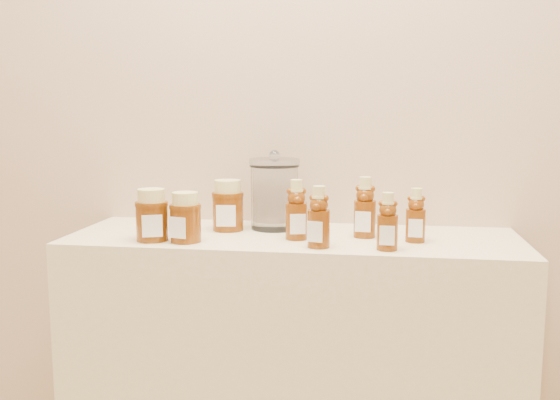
% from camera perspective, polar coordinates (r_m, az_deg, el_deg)
% --- Properties ---
extents(wall_back, '(3.50, 0.02, 2.70)m').
position_cam_1_polar(wall_back, '(1.84, 2.08, 11.88)').
color(wall_back, tan).
rests_on(wall_back, ground).
extents(display_table, '(1.20, 0.40, 0.90)m').
position_cam_1_polar(display_table, '(1.82, 1.15, -17.30)').
color(display_table, beige).
rests_on(display_table, ground).
extents(bear_bottle_back_left, '(0.07, 0.07, 0.18)m').
position_cam_1_polar(bear_bottle_back_left, '(1.61, 1.51, -0.52)').
color(bear_bottle_back_left, '#572606').
rests_on(bear_bottle_back_left, display_table).
extents(bear_bottle_back_mid, '(0.07, 0.07, 0.18)m').
position_cam_1_polar(bear_bottle_back_mid, '(1.65, 7.78, -0.29)').
color(bear_bottle_back_mid, '#572606').
rests_on(bear_bottle_back_mid, display_table).
extents(bear_bottle_back_right, '(0.06, 0.06, 0.16)m').
position_cam_1_polar(bear_bottle_back_right, '(1.62, 12.32, -1.05)').
color(bear_bottle_back_right, '#572606').
rests_on(bear_bottle_back_right, display_table).
extents(bear_bottle_front_left, '(0.07, 0.07, 0.17)m').
position_cam_1_polar(bear_bottle_front_left, '(1.52, 3.57, -1.18)').
color(bear_bottle_front_left, '#572606').
rests_on(bear_bottle_front_left, display_table).
extents(bear_bottle_front_right, '(0.06, 0.06, 0.16)m').
position_cam_1_polar(bear_bottle_front_right, '(1.51, 9.81, -1.59)').
color(bear_bottle_front_right, '#572606').
rests_on(bear_bottle_front_right, display_table).
extents(honey_jar_left, '(0.11, 0.11, 0.13)m').
position_cam_1_polar(honey_jar_left, '(1.63, -11.64, -1.34)').
color(honey_jar_left, '#572606').
rests_on(honey_jar_left, display_table).
extents(honey_jar_back, '(0.10, 0.10, 0.14)m').
position_cam_1_polar(honey_jar_back, '(1.74, -4.79, -0.48)').
color(honey_jar_back, '#572606').
rests_on(honey_jar_back, display_table).
extents(honey_jar_front, '(0.10, 0.10, 0.13)m').
position_cam_1_polar(honey_jar_front, '(1.60, -8.64, -1.56)').
color(honey_jar_front, '#572606').
rests_on(honey_jar_front, display_table).
extents(glass_canister, '(0.18, 0.18, 0.22)m').
position_cam_1_polar(glass_canister, '(1.75, -0.51, 0.85)').
color(glass_canister, white).
rests_on(glass_canister, display_table).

